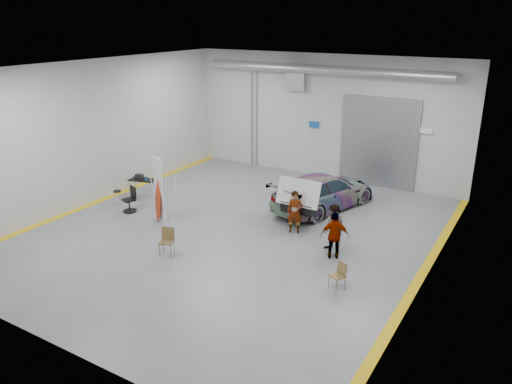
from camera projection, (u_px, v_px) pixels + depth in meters
The scene contains 13 objects.
ground at pixel (235, 231), 18.73m from camera, with size 16.00×16.00×0.00m, color slate.
room_shell at pixel (270, 115), 19.04m from camera, with size 14.02×16.18×6.01m.
sedan_car at pixel (324, 191), 20.78m from camera, with size 2.07×5.09×1.48m, color silver.
person_a at pixel (295, 212), 18.41m from camera, with size 0.59×0.38×1.61m, color #895B4B.
person_b at pixel (334, 229), 16.80m from camera, with size 0.84×0.64×1.72m, color slate.
person_c at pixel (335, 236), 16.43m from camera, with size 0.94×0.39×1.62m, color #9B4A33.
surfboard_display at pixel (160, 195), 19.26m from camera, with size 0.74×0.43×2.78m.
folding_chair_near at pixel (167, 247), 16.81m from camera, with size 0.58×0.61×0.94m.
folding_chair_far at pixel (337, 281), 14.73m from camera, with size 0.51×0.55×0.82m.
shop_stool at pixel (118, 198), 21.23m from camera, with size 0.33×0.33×0.65m.
work_table at pixel (142, 179), 22.27m from camera, with size 1.32×0.90×0.99m.
office_chair at pixel (130, 201), 20.52m from camera, with size 0.59×0.62×1.05m.
trunk_lid at pixel (300, 190), 18.67m from camera, with size 1.72×1.05×0.04m, color silver.
Camera 1 is at (9.53, -14.29, 7.65)m, focal length 35.00 mm.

